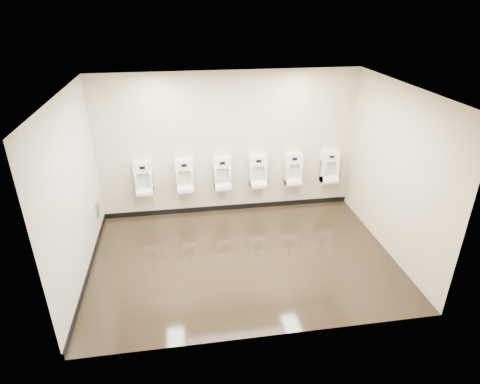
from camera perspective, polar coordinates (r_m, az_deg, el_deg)
The scene contains 16 objects.
ground at distance 6.85m, azimuth 0.43°, elevation -9.37°, with size 5.00×3.50×0.00m, color black.
ceiling at distance 5.70m, azimuth 0.53°, elevation 14.22°, with size 5.00×3.50×0.00m, color white.
back_wall at distance 7.75m, azimuth -1.63°, elevation 6.69°, with size 5.00×0.02×2.80m, color #C0B397.
front_wall at distance 4.64m, azimuth 4.00°, elevation -7.65°, with size 5.00×0.02×2.80m, color #C0B397.
left_wall at distance 6.28m, azimuth -22.66°, elevation -0.25°, with size 0.02×3.50×2.80m, color #C0B397.
right_wall at distance 6.97m, azimuth 21.24°, elevation 2.57°, with size 0.02×3.50×2.80m, color #C0B397.
tile_overlay_left at distance 6.28m, azimuth -22.62°, elevation -0.24°, with size 0.01×3.50×2.80m, color white.
skirting_back at distance 8.28m, azimuth -1.50°, elevation -2.18°, with size 5.00×0.02×0.10m, color black.
skirting_left at distance 6.94m, azimuth -20.65°, elevation -10.28°, with size 0.02×3.50×0.10m, color black.
access_panel at distance 7.71m, azimuth -19.62°, elevation -2.32°, with size 0.04×0.25×0.25m.
urinal_0 at distance 7.84m, azimuth -13.48°, elevation 1.40°, with size 0.37×0.27×0.68m.
urinal_1 at distance 7.81m, azimuth -7.84°, elevation 1.79°, with size 0.37×0.27×0.68m.
urinal_2 at distance 7.85m, azimuth -2.52°, elevation 2.14°, with size 0.37×0.27×0.68m.
urinal_3 at distance 7.95m, azimuth 2.57°, elevation 2.46°, with size 0.37×0.27×0.68m.
urinal_4 at distance 8.11m, azimuth 7.56°, elevation 2.76°, with size 0.37×0.27×0.68m.
urinal_5 at distance 8.35m, azimuth 12.61°, elevation 3.04°, with size 0.37×0.27×0.68m.
Camera 1 is at (-0.91, -5.50, 3.97)m, focal length 30.00 mm.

